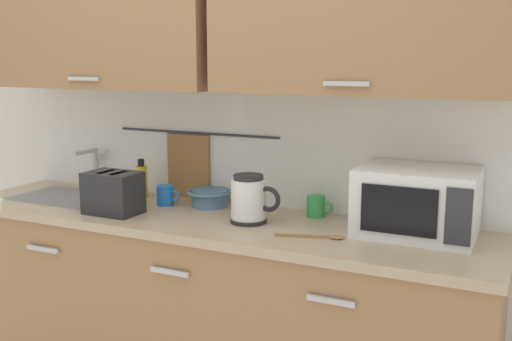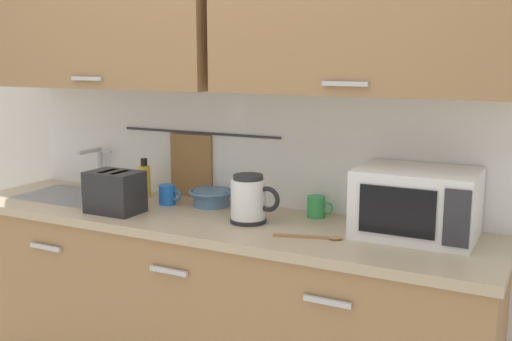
{
  "view_description": "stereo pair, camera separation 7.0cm",
  "coord_description": "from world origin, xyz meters",
  "px_view_note": "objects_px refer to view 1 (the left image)",
  "views": [
    {
      "loc": [
        1.32,
        -1.96,
        1.6
      ],
      "look_at": [
        0.23,
        0.33,
        1.12
      ],
      "focal_mm": 42.29,
      "sensor_mm": 36.0,
      "label": 1
    },
    {
      "loc": [
        1.39,
        -1.93,
        1.6
      ],
      "look_at": [
        0.23,
        0.33,
        1.12
      ],
      "focal_mm": 42.29,
      "sensor_mm": 36.0,
      "label": 2
    }
  ],
  "objects_px": {
    "mixing_bowl": "(209,197)",
    "microwave": "(417,202)",
    "mug_near_sink": "(166,195)",
    "toaster": "(113,193)",
    "electric_kettle": "(249,199)",
    "mug_by_kettle": "(316,206)",
    "wooden_spoon": "(318,237)",
    "dish_soap_bottle": "(142,181)"
  },
  "relations": [
    {
      "from": "electric_kettle",
      "to": "mixing_bowl",
      "type": "bearing_deg",
      "value": 149.37
    },
    {
      "from": "wooden_spoon",
      "to": "mug_near_sink",
      "type": "bearing_deg",
      "value": 167.05
    },
    {
      "from": "dish_soap_bottle",
      "to": "wooden_spoon",
      "type": "bearing_deg",
      "value": -14.98
    },
    {
      "from": "mug_by_kettle",
      "to": "mug_near_sink",
      "type": "bearing_deg",
      "value": -171.64
    },
    {
      "from": "mug_by_kettle",
      "to": "wooden_spoon",
      "type": "xyz_separation_m",
      "value": [
        0.12,
        -0.3,
        -0.04
      ]
    },
    {
      "from": "toaster",
      "to": "mug_by_kettle",
      "type": "relative_size",
      "value": 2.13
    },
    {
      "from": "mug_near_sink",
      "to": "toaster",
      "type": "bearing_deg",
      "value": -118.35
    },
    {
      "from": "mixing_bowl",
      "to": "wooden_spoon",
      "type": "distance_m",
      "value": 0.7
    },
    {
      "from": "microwave",
      "to": "mixing_bowl",
      "type": "xyz_separation_m",
      "value": [
        -0.98,
        0.05,
        -0.09
      ]
    },
    {
      "from": "microwave",
      "to": "mug_by_kettle",
      "type": "height_order",
      "value": "microwave"
    },
    {
      "from": "mixing_bowl",
      "to": "mug_by_kettle",
      "type": "xyz_separation_m",
      "value": [
        0.53,
        0.03,
        0.0
      ]
    },
    {
      "from": "microwave",
      "to": "electric_kettle",
      "type": "bearing_deg",
      "value": -169.72
    },
    {
      "from": "toaster",
      "to": "mug_by_kettle",
      "type": "xyz_separation_m",
      "value": [
        0.85,
        0.34,
        -0.05
      ]
    },
    {
      "from": "toaster",
      "to": "wooden_spoon",
      "type": "bearing_deg",
      "value": 2.26
    },
    {
      "from": "microwave",
      "to": "wooden_spoon",
      "type": "xyz_separation_m",
      "value": [
        -0.34,
        -0.21,
        -0.13
      ]
    },
    {
      "from": "electric_kettle",
      "to": "mixing_bowl",
      "type": "distance_m",
      "value": 0.35
    },
    {
      "from": "mixing_bowl",
      "to": "toaster",
      "type": "xyz_separation_m",
      "value": [
        -0.33,
        -0.3,
        0.05
      ]
    },
    {
      "from": "mug_near_sink",
      "to": "mug_by_kettle",
      "type": "xyz_separation_m",
      "value": [
        0.73,
        0.11,
        0.0
      ]
    },
    {
      "from": "mug_by_kettle",
      "to": "wooden_spoon",
      "type": "relative_size",
      "value": 0.44
    },
    {
      "from": "toaster",
      "to": "mug_by_kettle",
      "type": "height_order",
      "value": "toaster"
    },
    {
      "from": "electric_kettle",
      "to": "mug_by_kettle",
      "type": "relative_size",
      "value": 1.89
    },
    {
      "from": "mixing_bowl",
      "to": "electric_kettle",
      "type": "bearing_deg",
      "value": -30.63
    },
    {
      "from": "mug_near_sink",
      "to": "mixing_bowl",
      "type": "height_order",
      "value": "mug_near_sink"
    },
    {
      "from": "mug_near_sink",
      "to": "wooden_spoon",
      "type": "height_order",
      "value": "mug_near_sink"
    },
    {
      "from": "toaster",
      "to": "mug_by_kettle",
      "type": "bearing_deg",
      "value": 21.71
    },
    {
      "from": "mug_by_kettle",
      "to": "wooden_spoon",
      "type": "bearing_deg",
      "value": -68.64
    },
    {
      "from": "microwave",
      "to": "toaster",
      "type": "bearing_deg",
      "value": -169.14
    },
    {
      "from": "microwave",
      "to": "electric_kettle",
      "type": "relative_size",
      "value": 2.03
    },
    {
      "from": "mug_near_sink",
      "to": "wooden_spoon",
      "type": "distance_m",
      "value": 0.87
    },
    {
      "from": "toaster",
      "to": "wooden_spoon",
      "type": "relative_size",
      "value": 0.94
    },
    {
      "from": "microwave",
      "to": "wooden_spoon",
      "type": "relative_size",
      "value": 1.69
    },
    {
      "from": "microwave",
      "to": "mixing_bowl",
      "type": "distance_m",
      "value": 0.99
    },
    {
      "from": "electric_kettle",
      "to": "wooden_spoon",
      "type": "distance_m",
      "value": 0.37
    },
    {
      "from": "toaster",
      "to": "microwave",
      "type": "bearing_deg",
      "value": 10.86
    },
    {
      "from": "electric_kettle",
      "to": "dish_soap_bottle",
      "type": "xyz_separation_m",
      "value": [
        -0.7,
        0.19,
        -0.01
      ]
    },
    {
      "from": "mixing_bowl",
      "to": "toaster",
      "type": "height_order",
      "value": "toaster"
    },
    {
      "from": "dish_soap_bottle",
      "to": "mixing_bowl",
      "type": "height_order",
      "value": "dish_soap_bottle"
    },
    {
      "from": "electric_kettle",
      "to": "mug_near_sink",
      "type": "relative_size",
      "value": 1.89
    },
    {
      "from": "mug_by_kettle",
      "to": "dish_soap_bottle",
      "type": "bearing_deg",
      "value": -178.7
    },
    {
      "from": "mixing_bowl",
      "to": "microwave",
      "type": "bearing_deg",
      "value": -3.17
    },
    {
      "from": "microwave",
      "to": "wooden_spoon",
      "type": "height_order",
      "value": "microwave"
    },
    {
      "from": "microwave",
      "to": "electric_kettle",
      "type": "height_order",
      "value": "microwave"
    }
  ]
}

